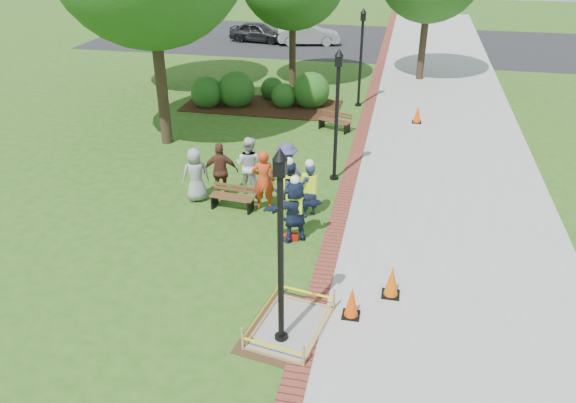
% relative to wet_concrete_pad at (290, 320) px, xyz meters
% --- Properties ---
extents(ground, '(100.00, 100.00, 0.00)m').
position_rel_wet_concrete_pad_xyz_m(ground, '(-1.37, 2.63, -0.23)').
color(ground, '#285116').
rests_on(ground, ground).
extents(sidewalk, '(6.00, 60.00, 0.02)m').
position_rel_wet_concrete_pad_xyz_m(sidewalk, '(3.63, 12.63, -0.22)').
color(sidewalk, '#9E9E99').
rests_on(sidewalk, ground).
extents(brick_edging, '(0.50, 60.00, 0.03)m').
position_rel_wet_concrete_pad_xyz_m(brick_edging, '(0.38, 12.63, -0.22)').
color(brick_edging, maroon).
rests_on(brick_edging, ground).
extents(mulch_bed, '(7.00, 3.00, 0.05)m').
position_rel_wet_concrete_pad_xyz_m(mulch_bed, '(-4.37, 14.63, -0.21)').
color(mulch_bed, '#381E0F').
rests_on(mulch_bed, ground).
extents(parking_lot, '(36.00, 12.00, 0.01)m').
position_rel_wet_concrete_pad_xyz_m(parking_lot, '(-1.37, 29.63, -0.23)').
color(parking_lot, black).
rests_on(parking_lot, ground).
extents(wet_concrete_pad, '(2.07, 2.56, 0.55)m').
position_rel_wet_concrete_pad_xyz_m(wet_concrete_pad, '(0.00, 0.00, 0.00)').
color(wet_concrete_pad, '#47331E').
rests_on(wet_concrete_pad, ground).
extents(bench_near, '(1.36, 0.56, 0.71)m').
position_rel_wet_concrete_pad_xyz_m(bench_near, '(-2.77, 4.91, -0.01)').
color(bench_near, brown).
rests_on(bench_near, ground).
extents(bench_far, '(1.40, 0.89, 0.72)m').
position_rel_wet_concrete_pad_xyz_m(bench_far, '(-0.74, 12.21, -0.00)').
color(bench_far, '#57361D').
rests_on(bench_far, ground).
extents(cone_front, '(0.39, 0.39, 0.77)m').
position_rel_wet_concrete_pad_xyz_m(cone_front, '(1.21, 0.67, 0.13)').
color(cone_front, black).
rests_on(cone_front, ground).
extents(cone_back, '(0.41, 0.41, 0.81)m').
position_rel_wet_concrete_pad_xyz_m(cone_back, '(2.02, 1.60, 0.16)').
color(cone_back, black).
rests_on(cone_back, ground).
extents(cone_far, '(0.39, 0.39, 0.77)m').
position_rel_wet_concrete_pad_xyz_m(cone_far, '(2.51, 13.81, 0.13)').
color(cone_far, black).
rests_on(cone_far, ground).
extents(toolbox, '(0.38, 0.25, 0.18)m').
position_rel_wet_concrete_pad_xyz_m(toolbox, '(-0.71, 3.55, -0.15)').
color(toolbox, '#9E110C').
rests_on(toolbox, ground).
extents(lamp_near, '(0.28, 0.28, 4.26)m').
position_rel_wet_concrete_pad_xyz_m(lamp_near, '(-0.12, -0.37, 2.25)').
color(lamp_near, black).
rests_on(lamp_near, ground).
extents(lamp_mid, '(0.28, 0.28, 4.26)m').
position_rel_wet_concrete_pad_xyz_m(lamp_mid, '(-0.12, 7.63, 2.25)').
color(lamp_mid, black).
rests_on(lamp_mid, ground).
extents(lamp_far, '(0.28, 0.28, 4.26)m').
position_rel_wet_concrete_pad_xyz_m(lamp_far, '(-0.12, 15.63, 2.25)').
color(lamp_far, black).
rests_on(lamp_far, ground).
extents(shrub_a, '(1.44, 1.44, 1.44)m').
position_rel_wet_concrete_pad_xyz_m(shrub_a, '(-6.79, 14.18, -0.23)').
color(shrub_a, '#1E4915').
rests_on(shrub_a, ground).
extents(shrub_b, '(1.65, 1.65, 1.65)m').
position_rel_wet_concrete_pad_xyz_m(shrub_b, '(-5.54, 14.59, -0.23)').
color(shrub_b, '#1E4915').
rests_on(shrub_b, ground).
extents(shrub_c, '(1.14, 1.14, 1.14)m').
position_rel_wet_concrete_pad_xyz_m(shrub_c, '(-3.39, 14.82, -0.23)').
color(shrub_c, '#1E4915').
rests_on(shrub_c, ground).
extents(shrub_d, '(1.66, 1.66, 1.66)m').
position_rel_wet_concrete_pad_xyz_m(shrub_d, '(-2.22, 15.16, -0.23)').
color(shrub_d, '#1E4915').
rests_on(shrub_d, ground).
extents(shrub_e, '(1.08, 1.08, 1.08)m').
position_rel_wet_concrete_pad_xyz_m(shrub_e, '(-4.19, 15.91, -0.23)').
color(shrub_e, '#1E4915').
rests_on(shrub_e, ground).
extents(casual_person_a, '(0.63, 0.56, 1.67)m').
position_rel_wet_concrete_pad_xyz_m(casual_person_a, '(-4.01, 5.27, 0.60)').
color(casual_person_a, gray).
rests_on(casual_person_a, ground).
extents(casual_person_b, '(0.66, 0.50, 1.85)m').
position_rel_wet_concrete_pad_xyz_m(casual_person_b, '(-1.87, 5.14, 0.69)').
color(casual_person_b, red).
rests_on(casual_person_b, ground).
extents(casual_person_c, '(0.65, 0.48, 1.82)m').
position_rel_wet_concrete_pad_xyz_m(casual_person_c, '(-2.58, 6.13, 0.68)').
color(casual_person_c, silver).
rests_on(casual_person_c, ground).
extents(casual_person_d, '(0.64, 0.49, 1.79)m').
position_rel_wet_concrete_pad_xyz_m(casual_person_d, '(-3.30, 5.55, 0.66)').
color(casual_person_d, '#572D22').
rests_on(casual_person_d, ground).
extents(casual_person_e, '(0.59, 0.38, 1.82)m').
position_rel_wet_concrete_pad_xyz_m(casual_person_e, '(-1.35, 5.92, 0.67)').
color(casual_person_e, '#3F3A66').
rests_on(casual_person_e, ground).
extents(hivis_worker_a, '(0.66, 0.58, 1.90)m').
position_rel_wet_concrete_pad_xyz_m(hivis_worker_a, '(-0.63, 3.57, 0.71)').
color(hivis_worker_a, '#1D1E4B').
rests_on(hivis_worker_a, ground).
extents(hivis_worker_b, '(0.60, 0.61, 1.77)m').
position_rel_wet_concrete_pad_xyz_m(hivis_worker_b, '(-0.50, 4.96, 0.65)').
color(hivis_worker_b, '#171F3C').
rests_on(hivis_worker_b, ground).
extents(hivis_worker_c, '(0.67, 0.60, 1.91)m').
position_rel_wet_concrete_pad_xyz_m(hivis_worker_c, '(-1.03, 4.69, 0.71)').
color(hivis_worker_c, '#1C2B49').
rests_on(hivis_worker_c, ground).
extents(parked_car_a, '(2.44, 4.51, 1.40)m').
position_rel_wet_concrete_pad_xyz_m(parked_car_a, '(-8.12, 28.21, -0.23)').
color(parked_car_a, black).
rests_on(parked_car_a, ground).
extents(parked_car_b, '(2.87, 4.77, 1.45)m').
position_rel_wet_concrete_pad_xyz_m(parked_car_b, '(-4.62, 28.01, -0.23)').
color(parked_car_b, '#B8B6BC').
rests_on(parked_car_b, ground).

